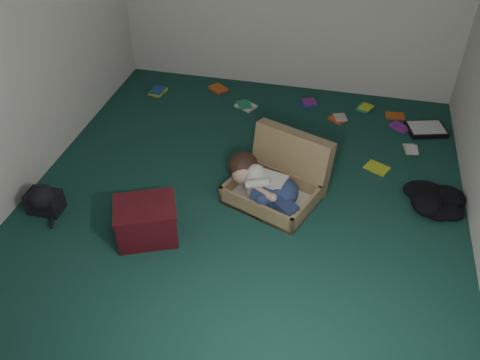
% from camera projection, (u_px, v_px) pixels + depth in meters
% --- Properties ---
extents(floor, '(4.50, 4.50, 0.00)m').
position_uv_depth(floor, '(244.00, 199.00, 4.71)').
color(floor, '#164038').
rests_on(floor, ground).
extents(wall_front, '(4.50, 0.00, 4.50)m').
position_uv_depth(wall_front, '(129.00, 306.00, 2.19)').
color(wall_front, silver).
rests_on(wall_front, ground).
extents(wall_left, '(0.00, 4.50, 4.50)m').
position_uv_depth(wall_left, '(12.00, 47.00, 4.25)').
color(wall_left, silver).
rests_on(wall_left, ground).
extents(suitcase, '(0.99, 0.97, 0.57)m').
position_uv_depth(suitcase, '(280.00, 179.00, 4.68)').
color(suitcase, '#917650').
rests_on(suitcase, floor).
extents(person, '(0.75, 0.61, 0.35)m').
position_uv_depth(person, '(264.00, 184.00, 4.55)').
color(person, beige).
rests_on(person, suitcase).
extents(maroon_bin, '(0.62, 0.57, 0.35)m').
position_uv_depth(maroon_bin, '(147.00, 221.00, 4.23)').
color(maroon_bin, '#440E13').
rests_on(maroon_bin, floor).
extents(backpack, '(0.37, 0.29, 0.22)m').
position_uv_depth(backpack, '(44.00, 201.00, 4.53)').
color(backpack, black).
rests_on(backpack, floor).
extents(clothing_pile, '(0.56, 0.51, 0.14)m').
position_uv_depth(clothing_pile, '(434.00, 200.00, 4.60)').
color(clothing_pile, black).
rests_on(clothing_pile, floor).
extents(paper_tray, '(0.47, 0.40, 0.06)m').
position_uv_depth(paper_tray, '(426.00, 129.00, 5.58)').
color(paper_tray, black).
rests_on(paper_tray, floor).
extents(book_scatter, '(3.19, 1.42, 0.02)m').
position_uv_depth(book_scatter, '(317.00, 116.00, 5.82)').
color(book_scatter, '#C1D225').
rests_on(book_scatter, floor).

